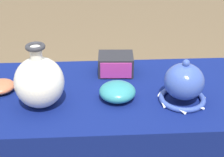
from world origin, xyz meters
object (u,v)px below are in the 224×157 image
at_px(bowl_shallow_terracotta, 1,87).
at_px(bowl_shallow_teal, 117,92).
at_px(vase_tall_bulbous, 39,82).
at_px(vase_dome_bell, 184,85).
at_px(mosaic_tile_box, 116,64).

xyz_separation_m(bowl_shallow_terracotta, bowl_shallow_teal, (0.50, -0.09, 0.01)).
height_order(vase_tall_bulbous, bowl_shallow_terracotta, vase_tall_bulbous).
height_order(vase_tall_bulbous, bowl_shallow_teal, vase_tall_bulbous).
xyz_separation_m(vase_tall_bulbous, vase_dome_bell, (0.57, -0.00, -0.03)).
height_order(vase_tall_bulbous, mosaic_tile_box, vase_tall_bulbous).
bearing_deg(vase_dome_bell, vase_tall_bulbous, 179.51).
xyz_separation_m(vase_tall_bulbous, bowl_shallow_terracotta, (-0.19, 0.11, -0.08)).
bearing_deg(mosaic_tile_box, vase_dome_bell, -42.61).
distance_m(vase_tall_bulbous, bowl_shallow_teal, 0.32).
relative_size(vase_tall_bulbous, vase_dome_bell, 1.28).
height_order(vase_tall_bulbous, vase_dome_bell, vase_tall_bulbous).
relative_size(vase_dome_bell, mosaic_tile_box, 1.22).
distance_m(mosaic_tile_box, bowl_shallow_teal, 0.23).
bearing_deg(vase_tall_bulbous, bowl_shallow_teal, 4.68).
relative_size(bowl_shallow_terracotta, bowl_shallow_teal, 0.80).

